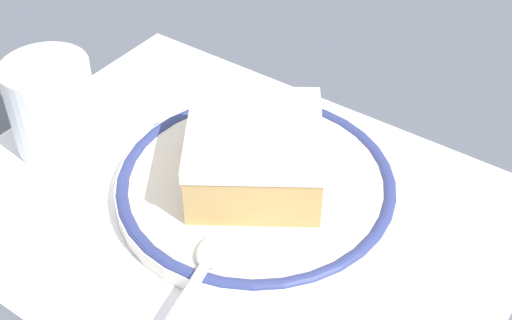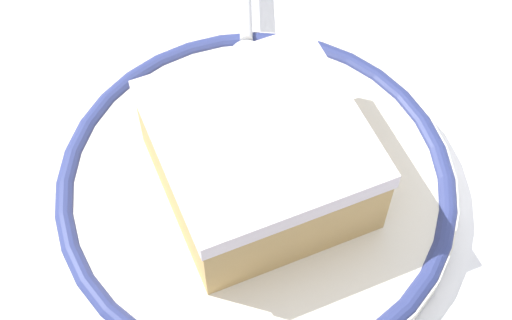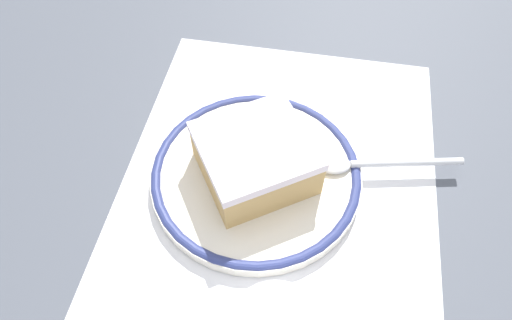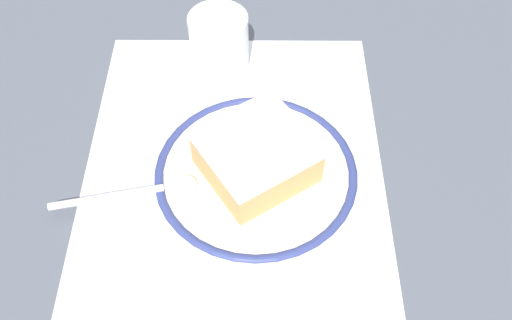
# 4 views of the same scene
# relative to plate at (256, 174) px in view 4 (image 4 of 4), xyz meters

# --- Properties ---
(ground_plane) EXTENTS (2.40, 2.40, 0.00)m
(ground_plane) POSITION_rel_plate_xyz_m (-0.01, -0.02, -0.01)
(ground_plane) COLOR #4C515B
(placemat) EXTENTS (0.42, 0.32, 0.00)m
(placemat) POSITION_rel_plate_xyz_m (-0.01, -0.02, -0.01)
(placemat) COLOR white
(placemat) RESTS_ON ground_plane
(plate) EXTENTS (0.21, 0.21, 0.02)m
(plate) POSITION_rel_plate_xyz_m (0.00, 0.00, 0.00)
(plate) COLOR silver
(plate) RESTS_ON placemat
(cake_slice) EXTENTS (0.14, 0.14, 0.05)m
(cake_slice) POSITION_rel_plate_xyz_m (-0.00, 0.00, 0.03)
(cake_slice) COLOR tan
(cake_slice) RESTS_ON plate
(spoon) EXTENTS (0.05, 0.15, 0.01)m
(spoon) POSITION_rel_plate_xyz_m (0.03, -0.11, 0.01)
(spoon) COLOR silver
(spoon) RESTS_ON plate
(cup) EXTENTS (0.07, 0.07, 0.08)m
(cup) POSITION_rel_plate_xyz_m (-0.17, -0.04, 0.02)
(cup) COLOR white
(cup) RESTS_ON placemat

